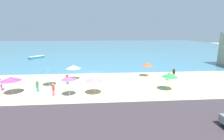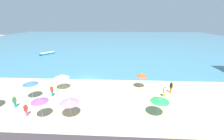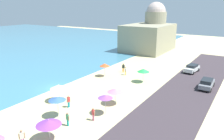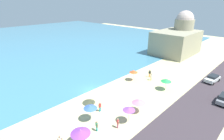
{
  "view_description": "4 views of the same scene",
  "coord_description": "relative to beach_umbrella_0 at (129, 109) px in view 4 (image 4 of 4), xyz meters",
  "views": [
    {
      "loc": [
        1.03,
        -32.19,
        7.92
      ],
      "look_at": [
        3.39,
        -3.22,
        1.34
      ],
      "focal_mm": 28.0,
      "sensor_mm": 36.0,
      "label": 1
    },
    {
      "loc": [
        5.98,
        -25.33,
        10.52
      ],
      "look_at": [
        4.61,
        1.19,
        1.52
      ],
      "focal_mm": 24.0,
      "sensor_mm": 36.0,
      "label": 2
    },
    {
      "loc": [
        -22.23,
        -25.35,
        12.77
      ],
      "look_at": [
        9.21,
        -4.91,
        1.63
      ],
      "focal_mm": 35.0,
      "sensor_mm": 36.0,
      "label": 3
    },
    {
      "loc": [
        -19.33,
        -24.6,
        16.72
      ],
      "look_at": [
        8.66,
        2.71,
        1.19
      ],
      "focal_mm": 28.0,
      "sensor_mm": 36.0,
      "label": 4
    }
  ],
  "objects": [
    {
      "name": "beach_umbrella_1",
      "position": [
        -7.43,
        1.48,
        -0.32
      ],
      "size": [
        2.47,
        2.47,
        2.32
      ],
      "color": "#B2B2B7",
      "rests_on": "ground_plane"
    },
    {
      "name": "beach_umbrella_6",
      "position": [
        3.07,
        0.52,
        -0.32
      ],
      "size": [
        2.2,
        2.2,
        2.3
      ],
      "color": "#B2B2B7",
      "rests_on": "ground_plane"
    },
    {
      "name": "ground_plane",
      "position": [
        2.52,
        11.59,
        -2.31
      ],
      "size": [
        160.0,
        160.0,
        0.0
      ],
      "primitive_type": "plane",
      "color": "#CABE89"
    },
    {
      "name": "beach_umbrella_5",
      "position": [
        12.07,
        8.5,
        -0.08
      ],
      "size": [
        1.85,
        1.85,
        2.56
      ],
      "color": "#B2B2B7",
      "rests_on": "ground_plane"
    },
    {
      "name": "beach_umbrella_0",
      "position": [
        0.0,
        0.0,
        0.0
      ],
      "size": [
        1.83,
        1.83,
        2.57
      ],
      "color": "#B2B2B7",
      "rests_on": "ground_plane"
    },
    {
      "name": "sea",
      "position": [
        2.52,
        66.59,
        -2.29
      ],
      "size": [
        150.0,
        110.0,
        0.05
      ],
      "primitive_type": "cube",
      "color": "teal",
      "rests_on": "ground_plane"
    },
    {
      "name": "bather_3",
      "position": [
        -4.45,
        1.96,
        -1.43
      ],
      "size": [
        0.32,
        0.55,
        1.58
      ],
      "color": "#16A9A8",
      "rests_on": "ground_plane"
    },
    {
      "name": "bather_1",
      "position": [
        14.95,
        5.71,
        -1.43
      ],
      "size": [
        0.54,
        0.32,
        1.57
      ],
      "color": "yellow",
      "rests_on": "ground_plane"
    },
    {
      "name": "beach_umbrella_7",
      "position": [
        13.05,
        1.15,
        -0.17
      ],
      "size": [
        2.08,
        2.08,
        2.49
      ],
      "color": "#B2B2B7",
      "rests_on": "ground_plane"
    },
    {
      "name": "harbor_fortress",
      "position": [
        40.73,
        11.94,
        2.51
      ],
      "size": [
        15.82,
        11.36,
        13.79
      ],
      "color": "gray",
      "rests_on": "ground_plane"
    },
    {
      "name": "bather_5",
      "position": [
        16.22,
        6.92,
        -1.3
      ],
      "size": [
        0.36,
        0.52,
        1.8
      ],
      "color": "orange",
      "rests_on": "ground_plane"
    },
    {
      "name": "coastal_road",
      "position": [
        2.52,
        -6.41,
        -2.28
      ],
      "size": [
        80.0,
        8.0,
        0.06
      ],
      "primitive_type": "cube",
      "color": "#3B3137",
      "rests_on": "ground_plane"
    },
    {
      "name": "beach_umbrella_4",
      "position": [
        -0.42,
        7.44,
        -0.14
      ],
      "size": [
        2.3,
        2.3,
        2.51
      ],
      "color": "#B2B2B7",
      "rests_on": "ground_plane"
    },
    {
      "name": "parked_car_1",
      "position": [
        23.64,
        -4.44,
        -1.46
      ],
      "size": [
        4.4,
        2.32,
        1.49
      ],
      "color": "silver",
      "rests_on": "coastal_road"
    },
    {
      "name": "bather_0",
      "position": [
        -1.08,
        5.06,
        -1.37
      ],
      "size": [
        0.57,
        0.25,
        1.67
      ],
      "color": "teal",
      "rests_on": "ground_plane"
    },
    {
      "name": "bather_4",
      "position": [
        -2.0,
        0.31,
        -1.41
      ],
      "size": [
        0.33,
        0.54,
        1.61
      ],
      "color": "#D5618F",
      "rests_on": "ground_plane"
    },
    {
      "name": "beach_umbrella_3",
      "position": [
        -3.57,
        4.34,
        0.03
      ],
      "size": [
        2.02,
        2.02,
        2.62
      ],
      "color": "#B2B2B7",
      "rests_on": "ground_plane"
    }
  ]
}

